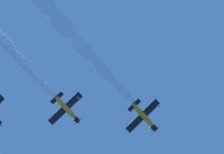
# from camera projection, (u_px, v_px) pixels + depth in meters

# --- Properties ---
(airplane_lead) EXTENTS (7.40, 7.07, 2.85)m
(airplane_lead) POSITION_uv_depth(u_px,v_px,m) (144.00, 117.00, 67.55)
(airplane_lead) COLOR orange
(airplane_left_wingman) EXTENTS (7.44, 7.09, 2.83)m
(airplane_left_wingman) POSITION_uv_depth(u_px,v_px,m) (67.00, 109.00, 69.64)
(airplane_left_wingman) COLOR orange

